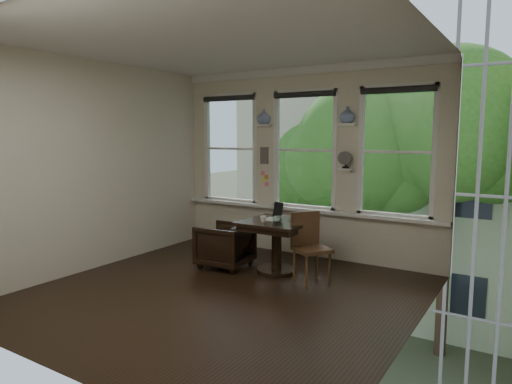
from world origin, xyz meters
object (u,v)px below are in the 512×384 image
Objects in this scene: table at (277,247)px; laptop at (297,221)px; side_chair_right at (312,249)px; mug at (263,219)px; armchair_left at (225,245)px.

laptop is at bearing 12.88° from table.
table is 0.64m from side_chair_right.
mug is (-0.72, -0.04, 0.33)m from side_chair_right.
laptop is 3.56× the size of mug.
armchair_left is at bearing 177.82° from mug.
side_chair_right reaches higher than mug.
armchair_left is at bearing -168.66° from table.
laptop is at bearing 96.53° from armchair_left.
side_chair_right is at bearing -13.25° from table.
mug is (-0.11, -0.18, 0.42)m from table.
table is 2.81× the size of laptop.
mug is (0.68, -0.03, 0.47)m from armchair_left.
table is at bearing -158.32° from laptop.
table is 0.48m from laptop.
side_chair_right is 10.25× the size of mug.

